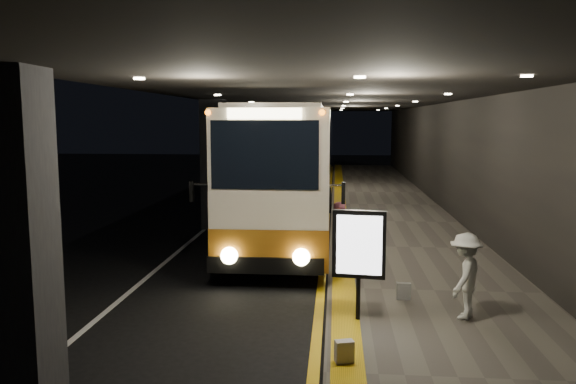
{
  "coord_description": "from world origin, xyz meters",
  "views": [
    {
      "loc": [
        2.64,
        -14.87,
        3.73
      ],
      "look_at": [
        1.31,
        0.78,
        1.7
      ],
      "focal_mm": 35.0,
      "sensor_mm": 36.0,
      "label": 1
    }
  ],
  "objects_px": {
    "coach_third": "(312,146)",
    "stanchion_post": "(339,255)",
    "info_sign": "(359,246)",
    "bag_plain": "(344,352)",
    "coach_second": "(301,154)",
    "passenger_waiting_white": "(465,276)",
    "coach_main": "(289,176)",
    "bag_polka": "(404,291)",
    "passenger_boarding": "(342,237)"
  },
  "relations": [
    {
      "from": "passenger_boarding",
      "to": "stanchion_post",
      "type": "bearing_deg",
      "value": -174.46
    },
    {
      "from": "passenger_boarding",
      "to": "passenger_waiting_white",
      "type": "distance_m",
      "value": 3.64
    },
    {
      "from": "bag_polka",
      "to": "stanchion_post",
      "type": "height_order",
      "value": "stanchion_post"
    },
    {
      "from": "coach_main",
      "to": "stanchion_post",
      "type": "bearing_deg",
      "value": -74.52
    },
    {
      "from": "stanchion_post",
      "to": "passenger_boarding",
      "type": "bearing_deg",
      "value": 83.97
    },
    {
      "from": "coach_third",
      "to": "bag_polka",
      "type": "height_order",
      "value": "coach_third"
    },
    {
      "from": "coach_main",
      "to": "bag_polka",
      "type": "xyz_separation_m",
      "value": [
        2.89,
        -7.06,
        -1.59
      ]
    },
    {
      "from": "passenger_boarding",
      "to": "info_sign",
      "type": "xyz_separation_m",
      "value": [
        0.27,
        -3.19,
        0.51
      ]
    },
    {
      "from": "passenger_waiting_white",
      "to": "passenger_boarding",
      "type": "bearing_deg",
      "value": -114.45
    },
    {
      "from": "bag_polka",
      "to": "info_sign",
      "type": "distance_m",
      "value": 1.97
    },
    {
      "from": "bag_polka",
      "to": "bag_plain",
      "type": "xyz_separation_m",
      "value": [
        -1.23,
        -3.07,
        0.0
      ]
    },
    {
      "from": "passenger_waiting_white",
      "to": "info_sign",
      "type": "height_order",
      "value": "info_sign"
    },
    {
      "from": "info_sign",
      "to": "coach_main",
      "type": "bearing_deg",
      "value": 110.45
    },
    {
      "from": "coach_main",
      "to": "bag_polka",
      "type": "relative_size",
      "value": 38.16
    },
    {
      "from": "info_sign",
      "to": "passenger_waiting_white",
      "type": "bearing_deg",
      "value": 15.71
    },
    {
      "from": "bag_plain",
      "to": "info_sign",
      "type": "height_order",
      "value": "info_sign"
    },
    {
      "from": "info_sign",
      "to": "stanchion_post",
      "type": "distance_m",
      "value": 2.86
    },
    {
      "from": "coach_second",
      "to": "passenger_waiting_white",
      "type": "relative_size",
      "value": 8.02
    },
    {
      "from": "coach_main",
      "to": "bag_polka",
      "type": "bearing_deg",
      "value": -68.33
    },
    {
      "from": "coach_main",
      "to": "stanchion_post",
      "type": "xyz_separation_m",
      "value": [
        1.61,
        -5.59,
        -1.23
      ]
    },
    {
      "from": "coach_third",
      "to": "stanchion_post",
      "type": "height_order",
      "value": "coach_third"
    },
    {
      "from": "coach_third",
      "to": "passenger_boarding",
      "type": "distance_m",
      "value": 30.96
    },
    {
      "from": "passenger_boarding",
      "to": "bag_plain",
      "type": "bearing_deg",
      "value": -168.44
    },
    {
      "from": "coach_main",
      "to": "info_sign",
      "type": "xyz_separation_m",
      "value": [
        1.93,
        -8.31,
        -0.41
      ]
    },
    {
      "from": "passenger_boarding",
      "to": "bag_plain",
      "type": "height_order",
      "value": "passenger_boarding"
    },
    {
      "from": "coach_third",
      "to": "bag_plain",
      "type": "relative_size",
      "value": 32.69
    },
    {
      "from": "coach_main",
      "to": "info_sign",
      "type": "distance_m",
      "value": 8.54
    },
    {
      "from": "passenger_waiting_white",
      "to": "info_sign",
      "type": "bearing_deg",
      "value": -53.18
    },
    {
      "from": "bag_plain",
      "to": "info_sign",
      "type": "distance_m",
      "value": 2.19
    },
    {
      "from": "coach_third",
      "to": "passenger_boarding",
      "type": "xyz_separation_m",
      "value": [
        2.02,
        -30.88,
        -0.67
      ]
    },
    {
      "from": "coach_main",
      "to": "coach_third",
      "type": "bearing_deg",
      "value": 90.22
    },
    {
      "from": "passenger_boarding",
      "to": "passenger_waiting_white",
      "type": "xyz_separation_m",
      "value": [
        2.2,
        -2.91,
        -0.05
      ]
    },
    {
      "from": "coach_second",
      "to": "bag_plain",
      "type": "distance_m",
      "value": 22.74
    },
    {
      "from": "coach_second",
      "to": "bag_polka",
      "type": "relative_size",
      "value": 37.38
    },
    {
      "from": "bag_polka",
      "to": "bag_plain",
      "type": "bearing_deg",
      "value": -111.82
    },
    {
      "from": "bag_polka",
      "to": "bag_plain",
      "type": "relative_size",
      "value": 0.99
    },
    {
      "from": "coach_main",
      "to": "passenger_boarding",
      "type": "distance_m",
      "value": 5.46
    },
    {
      "from": "passenger_waiting_white",
      "to": "stanchion_post",
      "type": "height_order",
      "value": "passenger_waiting_white"
    },
    {
      "from": "coach_second",
      "to": "passenger_waiting_white",
      "type": "bearing_deg",
      "value": -77.8
    },
    {
      "from": "bag_polka",
      "to": "stanchion_post",
      "type": "xyz_separation_m",
      "value": [
        -1.28,
        1.47,
        0.36
      ]
    },
    {
      "from": "coach_second",
      "to": "bag_polka",
      "type": "height_order",
      "value": "coach_second"
    },
    {
      "from": "coach_second",
      "to": "passenger_waiting_white",
      "type": "height_order",
      "value": "coach_second"
    },
    {
      "from": "stanchion_post",
      "to": "passenger_waiting_white",
      "type": "bearing_deg",
      "value": -47.28
    },
    {
      "from": "passenger_boarding",
      "to": "bag_plain",
      "type": "distance_m",
      "value": 5.06
    },
    {
      "from": "passenger_waiting_white",
      "to": "bag_plain",
      "type": "relative_size",
      "value": 4.61
    },
    {
      "from": "coach_third",
      "to": "info_sign",
      "type": "relative_size",
      "value": 5.56
    },
    {
      "from": "coach_main",
      "to": "passenger_waiting_white",
      "type": "height_order",
      "value": "coach_main"
    },
    {
      "from": "bag_polka",
      "to": "info_sign",
      "type": "bearing_deg",
      "value": -127.59
    },
    {
      "from": "passenger_boarding",
      "to": "stanchion_post",
      "type": "distance_m",
      "value": 0.57
    },
    {
      "from": "bag_polka",
      "to": "coach_third",
      "type": "bearing_deg",
      "value": 95.66
    }
  ]
}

